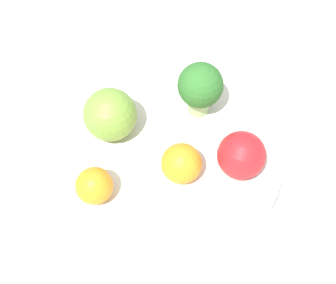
% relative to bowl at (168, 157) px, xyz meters
% --- Properties ---
extents(ground_plane, '(6.00, 6.00, 0.00)m').
position_rel_bowl_xyz_m(ground_plane, '(0.00, 0.00, -0.04)').
color(ground_plane, gray).
extents(table_surface, '(1.20, 1.20, 0.02)m').
position_rel_bowl_xyz_m(table_surface, '(0.00, 0.00, -0.03)').
color(table_surface, '#B2C6B2').
rests_on(table_surface, ground_plane).
extents(bowl, '(0.23, 0.23, 0.04)m').
position_rel_bowl_xyz_m(bowl, '(0.00, 0.00, 0.00)').
color(bowl, silver).
rests_on(bowl, table_surface).
extents(broccoli, '(0.05, 0.05, 0.06)m').
position_rel_bowl_xyz_m(broccoli, '(0.06, -0.01, 0.05)').
color(broccoli, '#99C17A').
rests_on(broccoli, bowl).
extents(apple_red, '(0.05, 0.05, 0.05)m').
position_rel_bowl_xyz_m(apple_red, '(0.01, -0.07, 0.04)').
color(apple_red, red).
rests_on(apple_red, bowl).
extents(apple_green, '(0.05, 0.05, 0.05)m').
position_rel_bowl_xyz_m(apple_green, '(-0.01, 0.06, 0.04)').
color(apple_green, olive).
rests_on(apple_green, bowl).
extents(orange_front, '(0.03, 0.03, 0.03)m').
position_rel_bowl_xyz_m(orange_front, '(-0.08, 0.03, 0.04)').
color(orange_front, orange).
rests_on(orange_front, bowl).
extents(orange_back, '(0.04, 0.04, 0.04)m').
position_rel_bowl_xyz_m(orange_back, '(-0.02, -0.02, 0.04)').
color(orange_back, orange).
rests_on(orange_back, bowl).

